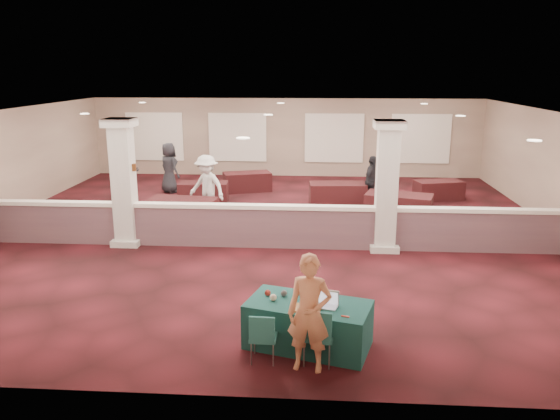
# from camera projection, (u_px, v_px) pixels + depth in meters

# --- Properties ---
(ground) EXTENTS (16.00, 16.00, 0.00)m
(ground) POSITION_uv_depth(u_px,v_px,m) (269.00, 230.00, 15.24)
(ground) COLOR #441116
(ground) RESTS_ON ground
(wall_back) EXTENTS (16.00, 0.04, 3.20)m
(wall_back) POSITION_uv_depth(u_px,v_px,m) (286.00, 138.00, 22.56)
(wall_back) COLOR #84695B
(wall_back) RESTS_ON ground
(wall_front) EXTENTS (16.00, 0.04, 3.20)m
(wall_front) POSITION_uv_depth(u_px,v_px,m) (215.00, 288.00, 7.11)
(wall_front) COLOR #84695B
(wall_front) RESTS_ON ground
(ceiling) EXTENTS (16.00, 16.00, 0.02)m
(ceiling) POSITION_uv_depth(u_px,v_px,m) (268.00, 114.00, 14.43)
(ceiling) COLOR white
(ceiling) RESTS_ON wall_back
(partition_wall) EXTENTS (15.60, 0.28, 1.10)m
(partition_wall) POSITION_uv_depth(u_px,v_px,m) (264.00, 225.00, 13.65)
(partition_wall) COLOR #5B3E48
(partition_wall) RESTS_ON ground
(column_left) EXTENTS (0.72, 0.72, 3.20)m
(column_left) POSITION_uv_depth(u_px,v_px,m) (124.00, 182.00, 13.61)
(column_left) COLOR beige
(column_left) RESTS_ON ground
(column_right) EXTENTS (0.72, 0.72, 3.20)m
(column_right) POSITION_uv_depth(u_px,v_px,m) (387.00, 185.00, 13.18)
(column_right) COLOR beige
(column_right) RESTS_ON ground
(sconce_left) EXTENTS (0.12, 0.12, 0.18)m
(sconce_left) POSITION_uv_depth(u_px,v_px,m) (112.00, 167.00, 13.53)
(sconce_left) COLOR brown
(sconce_left) RESTS_ON column_left
(sconce_right) EXTENTS (0.12, 0.12, 0.18)m
(sconce_right) POSITION_uv_depth(u_px,v_px,m) (134.00, 167.00, 13.50)
(sconce_right) COLOR brown
(sconce_right) RESTS_ON column_left
(near_table) EXTENTS (2.14, 1.47, 0.75)m
(near_table) POSITION_uv_depth(u_px,v_px,m) (308.00, 324.00, 8.79)
(near_table) COLOR #113E3D
(near_table) RESTS_ON ground
(conf_chair_main) EXTENTS (0.53, 0.53, 0.92)m
(conf_chair_main) POSITION_uv_depth(u_px,v_px,m) (318.00, 332.00, 8.17)
(conf_chair_main) COLOR #1B5049
(conf_chair_main) RESTS_ON ground
(conf_chair_side) EXTENTS (0.42, 0.43, 0.81)m
(conf_chair_side) POSITION_uv_depth(u_px,v_px,m) (263.00, 334.00, 8.25)
(conf_chair_side) COLOR #1B5049
(conf_chair_side) RESTS_ON ground
(woman) EXTENTS (0.70, 0.52, 1.80)m
(woman) POSITION_uv_depth(u_px,v_px,m) (309.00, 313.00, 7.98)
(woman) COLOR #D7775D
(woman) RESTS_ON ground
(far_table_front_left) EXTENTS (2.02, 1.18, 0.78)m
(far_table_front_left) POSITION_uv_depth(u_px,v_px,m) (183.00, 212.00, 15.59)
(far_table_front_left) COLOR black
(far_table_front_left) RESTS_ON ground
(far_table_front_center) EXTENTS (1.89, 1.06, 0.74)m
(far_table_front_center) POSITION_uv_depth(u_px,v_px,m) (337.00, 194.00, 17.91)
(far_table_front_center) COLOR black
(far_table_front_center) RESTS_ON ground
(far_table_front_right) EXTENTS (2.11, 1.46, 0.78)m
(far_table_front_right) POSITION_uv_depth(u_px,v_px,m) (398.00, 207.00, 16.18)
(far_table_front_right) COLOR black
(far_table_front_right) RESTS_ON ground
(far_table_back_left) EXTENTS (1.69, 0.94, 0.66)m
(far_table_back_left) POSITION_uv_depth(u_px,v_px,m) (203.00, 192.00, 18.41)
(far_table_back_left) COLOR black
(far_table_back_left) RESTS_ON ground
(far_table_back_center) EXTENTS (1.87, 1.33, 0.69)m
(far_table_back_center) POSITION_uv_depth(u_px,v_px,m) (247.00, 182.00, 20.01)
(far_table_back_center) COLOR black
(far_table_back_center) RESTS_ON ground
(far_table_back_right) EXTENTS (1.74, 1.16, 0.64)m
(far_table_back_right) POSITION_uv_depth(u_px,v_px,m) (439.00, 190.00, 18.75)
(far_table_back_right) COLOR black
(far_table_back_right) RESTS_ON ground
(attendee_a) EXTENTS (0.92, 0.78, 1.67)m
(attendee_a) POSITION_uv_depth(u_px,v_px,m) (127.00, 172.00, 19.16)
(attendee_a) COLOR black
(attendee_a) RESTS_ON ground
(attendee_b) EXTENTS (1.33, 1.05, 1.90)m
(attendee_b) POSITION_uv_depth(u_px,v_px,m) (207.00, 186.00, 16.32)
(attendee_b) COLOR beige
(attendee_b) RESTS_ON ground
(attendee_c) EXTENTS (0.85, 1.07, 1.64)m
(attendee_c) POSITION_uv_depth(u_px,v_px,m) (372.00, 181.00, 17.75)
(attendee_c) COLOR black
(attendee_c) RESTS_ON ground
(attendee_d) EXTENTS (0.99, 0.95, 1.81)m
(attendee_d) POSITION_uv_depth(u_px,v_px,m) (169.00, 168.00, 19.64)
(attendee_d) COLOR black
(attendee_d) RESTS_ON ground
(laptop_base) EXTENTS (0.39, 0.32, 0.02)m
(laptop_base) POSITION_uv_depth(u_px,v_px,m) (326.00, 307.00, 8.54)
(laptop_base) COLOR #BCBBC0
(laptop_base) RESTS_ON near_table
(laptop_screen) EXTENTS (0.33, 0.10, 0.23)m
(laptop_screen) POSITION_uv_depth(u_px,v_px,m) (328.00, 296.00, 8.62)
(laptop_screen) COLOR #BCBBC0
(laptop_screen) RESTS_ON near_table
(screen_glow) EXTENTS (0.30, 0.09, 0.19)m
(screen_glow) POSITION_uv_depth(u_px,v_px,m) (328.00, 298.00, 8.62)
(screen_glow) COLOR silver
(screen_glow) RESTS_ON near_table
(knitting) EXTENTS (0.48, 0.41, 0.03)m
(knitting) POSITION_uv_depth(u_px,v_px,m) (307.00, 309.00, 8.44)
(knitting) COLOR #BE711E
(knitting) RESTS_ON near_table
(yarn_cream) EXTENTS (0.11, 0.11, 0.11)m
(yarn_cream) POSITION_uv_depth(u_px,v_px,m) (273.00, 297.00, 8.77)
(yarn_cream) COLOR beige
(yarn_cream) RESTS_ON near_table
(yarn_red) EXTENTS (0.10, 0.10, 0.10)m
(yarn_red) POSITION_uv_depth(u_px,v_px,m) (268.00, 293.00, 8.96)
(yarn_red) COLOR maroon
(yarn_red) RESTS_ON near_table
(yarn_grey) EXTENTS (0.11, 0.11, 0.11)m
(yarn_grey) POSITION_uv_depth(u_px,v_px,m) (284.00, 293.00, 8.94)
(yarn_grey) COLOR #47484C
(yarn_grey) RESTS_ON near_table
(scissors) EXTENTS (0.13, 0.06, 0.01)m
(scissors) POSITION_uv_depth(u_px,v_px,m) (345.00, 316.00, 8.21)
(scissors) COLOR red
(scissors) RESTS_ON near_table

